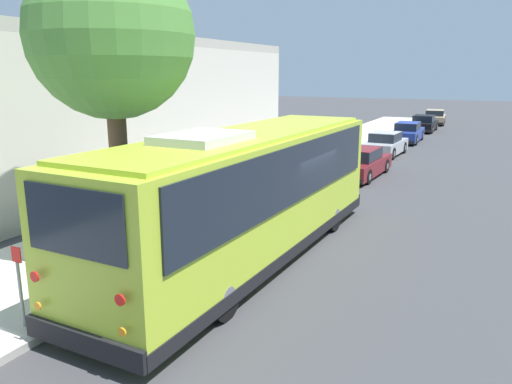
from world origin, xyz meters
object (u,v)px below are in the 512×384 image
at_px(parked_sedan_maroon, 360,163).
at_px(sign_post_near, 20,286).
at_px(parked_sedan_blue, 408,133).
at_px(parked_sedan_black, 424,124).
at_px(parked_sedan_silver, 385,145).
at_px(sign_post_far, 107,253).
at_px(parked_sedan_tan, 435,117).
at_px(fire_hydrant, 302,173).
at_px(shuttle_bus, 248,189).
at_px(street_tree, 113,25).

distance_m(parked_sedan_maroon, sign_post_near, 16.39).
xyz_separation_m(parked_sedan_blue, parked_sedan_black, (6.95, -0.02, -0.03)).
bearing_deg(parked_sedan_silver, sign_post_far, 178.95).
xyz_separation_m(parked_sedan_black, sign_post_near, (-35.98, 1.49, 0.33)).
relative_size(parked_sedan_tan, fire_hydrant, 5.84).
bearing_deg(fire_hydrant, parked_sedan_blue, -5.07).
xyz_separation_m(sign_post_far, fire_hydrant, (11.15, -0.08, -0.27)).
relative_size(shuttle_bus, parked_sedan_silver, 2.62).
bearing_deg(parked_sedan_maroon, shuttle_bus, -176.77).
height_order(street_tree, sign_post_far, street_tree).
height_order(shuttle_bus, sign_post_near, shuttle_bus).
bearing_deg(parked_sedan_blue, shuttle_bus, 179.72).
distance_m(parked_sedan_blue, parked_sedan_tan, 13.44).
xyz_separation_m(parked_sedan_tan, sign_post_near, (-42.47, 1.49, 0.32)).
bearing_deg(shuttle_bus, parked_sedan_blue, 2.19).
relative_size(street_tree, fire_hydrant, 9.56).
bearing_deg(parked_sedan_blue, street_tree, 173.04).
bearing_deg(parked_sedan_silver, fire_hydrant, 174.96).
distance_m(parked_sedan_silver, parked_sedan_black, 13.25).
xyz_separation_m(parked_sedan_silver, street_tree, (-18.77, 2.43, 5.00)).
height_order(parked_sedan_maroon, street_tree, street_tree).
distance_m(parked_sedan_silver, street_tree, 19.57).
distance_m(parked_sedan_tan, sign_post_near, 42.50).
bearing_deg(parked_sedan_silver, sign_post_near, 179.31).
relative_size(parked_sedan_maroon, sign_post_far, 3.64).
distance_m(parked_sedan_maroon, parked_sedan_black, 19.68).
relative_size(parked_sedan_silver, sign_post_near, 2.82).
relative_size(parked_sedan_tan, sign_post_near, 3.18).
distance_m(shuttle_bus, parked_sedan_tan, 37.42).
xyz_separation_m(parked_sedan_tan, fire_hydrant, (-29.19, 1.41, -0.04)).
bearing_deg(parked_sedan_black, parked_sedan_blue, 179.57).
xyz_separation_m(parked_sedan_silver, parked_sedan_blue, (6.29, -0.10, 0.01)).
distance_m(sign_post_near, fire_hydrant, 13.29).
bearing_deg(sign_post_far, shuttle_bus, -32.39).
relative_size(parked_sedan_silver, street_tree, 0.54).
distance_m(parked_sedan_black, street_tree, 32.50).
bearing_deg(fire_hydrant, parked_sedan_black, -3.56).
height_order(street_tree, sign_post_near, street_tree).
relative_size(parked_sedan_maroon, parked_sedan_blue, 1.02).
bearing_deg(parked_sedan_black, sign_post_far, 177.18).
height_order(parked_sedan_tan, street_tree, street_tree).
relative_size(parked_sedan_silver, sign_post_far, 3.23).
bearing_deg(sign_post_far, street_tree, 30.01).
xyz_separation_m(parked_sedan_tan, street_tree, (-38.50, 2.54, 5.02)).
xyz_separation_m(shuttle_bus, sign_post_far, (-2.93, 1.86, -0.96)).
bearing_deg(parked_sedan_maroon, street_tree, 169.78).
bearing_deg(fire_hydrant, shuttle_bus, -167.77).
relative_size(shuttle_bus, parked_sedan_maroon, 2.32).
height_order(street_tree, fire_hydrant, street_tree).
xyz_separation_m(parked_sedan_blue, sign_post_near, (-29.03, 1.47, 0.30)).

